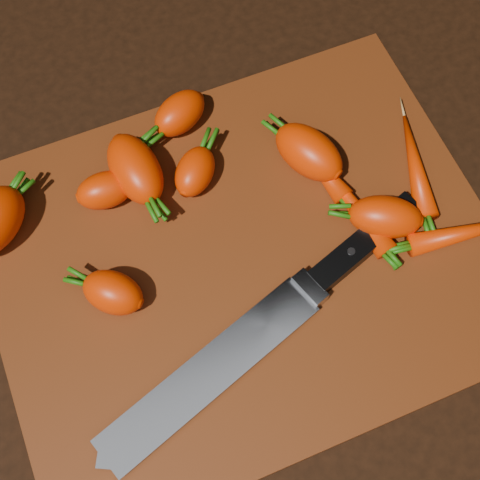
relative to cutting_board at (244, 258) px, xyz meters
name	(u,v)px	position (x,y,z in m)	size (l,w,h in m)	color
ground	(244,262)	(0.00, 0.00, -0.01)	(2.00, 2.00, 0.01)	black
cutting_board	(244,258)	(0.00, 0.00, 0.00)	(0.50, 0.40, 0.01)	#58240B
carrot_1	(113,292)	(-0.13, 0.00, 0.03)	(0.06, 0.04, 0.04)	red
carrot_2	(135,169)	(-0.07, 0.12, 0.03)	(0.09, 0.05, 0.05)	red
carrot_3	(309,152)	(0.10, 0.07, 0.03)	(0.08, 0.05, 0.05)	red
carrot_4	(180,113)	(0.00, 0.17, 0.03)	(0.06, 0.04, 0.04)	red
carrot_5	(105,190)	(-0.11, 0.11, 0.02)	(0.06, 0.04, 0.04)	red
carrot_6	(385,217)	(0.14, -0.02, 0.03)	(0.07, 0.04, 0.04)	red
carrot_7	(415,165)	(0.20, 0.02, 0.02)	(0.12, 0.03, 0.03)	red
carrot_8	(473,231)	(0.22, -0.07, 0.02)	(0.14, 0.02, 0.02)	red
carrot_9	(319,167)	(0.11, 0.06, 0.02)	(0.09, 0.02, 0.02)	red
carrot_10	(195,171)	(-0.01, 0.10, 0.02)	(0.06, 0.04, 0.04)	red
carrot_11	(349,199)	(0.12, 0.01, 0.02)	(0.14, 0.02, 0.02)	red
knife	(229,357)	(-0.05, -0.09, 0.02)	(0.38, 0.15, 0.02)	gray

